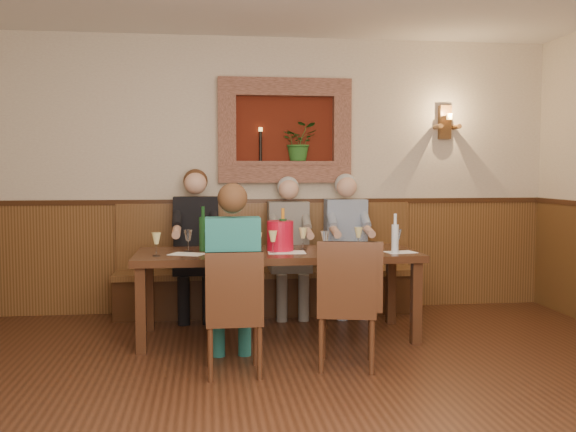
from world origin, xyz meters
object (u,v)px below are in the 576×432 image
(person_bench_mid, at_px, (289,258))
(person_chair_front, at_px, (233,291))
(spittoon_bucket, at_px, (280,236))
(chair_near_right, at_px, (347,330))
(person_bench_right, at_px, (347,256))
(water_bottle, at_px, (395,238))
(bench, at_px, (267,281))
(wine_bottle_green_b, at_px, (203,233))
(wine_bottle_green_a, at_px, (283,234))
(chair_near_left, at_px, (234,338))
(dining_table, at_px, (277,260))
(person_bench_left, at_px, (196,256))

(person_bench_mid, xyz_separation_m, person_chair_front, (-0.63, -1.62, -0.01))
(spittoon_bucket, bearing_deg, person_chair_front, -119.07)
(chair_near_right, relative_size, person_bench_right, 0.67)
(person_bench_right, height_order, spittoon_bucket, person_bench_right)
(water_bottle, bearing_deg, person_bench_right, 98.48)
(person_bench_mid, distance_m, water_bottle, 1.37)
(bench, xyz_separation_m, chair_near_right, (0.41, -1.86, -0.05))
(person_bench_right, bearing_deg, spittoon_bucket, -133.39)
(spittoon_bucket, bearing_deg, chair_near_right, -67.67)
(wine_bottle_green_b, bearing_deg, spittoon_bucket, -7.35)
(bench, height_order, person_bench_mid, person_bench_mid)
(person_bench_mid, relative_size, person_chair_front, 1.02)
(bench, xyz_separation_m, wine_bottle_green_a, (0.05, -0.92, 0.57))
(spittoon_bucket, relative_size, water_bottle, 0.78)
(chair_near_left, xyz_separation_m, person_bench_mid, (0.63, 1.81, 0.31))
(dining_table, relative_size, person_bench_mid, 1.73)
(wine_bottle_green_b, bearing_deg, bench, 53.03)
(chair_near_right, height_order, spittoon_bucket, spittoon_bucket)
(person_bench_left, height_order, wine_bottle_green_a, person_bench_left)
(person_bench_left, bearing_deg, dining_table, -49.79)
(dining_table, bearing_deg, bench, 90.00)
(chair_near_left, bearing_deg, chair_near_right, 3.15)
(person_bench_left, bearing_deg, bench, 8.59)
(bench, xyz_separation_m, wine_bottle_green_b, (-0.63, -0.84, 0.58))
(chair_near_left, bearing_deg, wine_bottle_green_b, 100.81)
(person_chair_front, distance_m, wine_bottle_green_a, 0.99)
(chair_near_left, distance_m, person_bench_mid, 1.94)
(person_bench_left, relative_size, wine_bottle_green_a, 3.96)
(chair_near_left, relative_size, person_bench_left, 0.61)
(person_bench_left, height_order, spittoon_bucket, person_bench_left)
(chair_near_right, bearing_deg, person_bench_mid, 109.60)
(wine_bottle_green_a, height_order, water_bottle, wine_bottle_green_a)
(person_bench_mid, relative_size, water_bottle, 4.14)
(chair_near_left, height_order, wine_bottle_green_a, wine_bottle_green_a)
(bench, bearing_deg, wine_bottle_green_b, -126.97)
(dining_table, distance_m, person_bench_left, 1.10)
(person_bench_mid, height_order, person_bench_right, person_bench_right)
(chair_near_right, relative_size, person_bench_mid, 0.68)
(spittoon_bucket, bearing_deg, chair_near_left, -114.16)
(person_bench_left, relative_size, spittoon_bucket, 5.61)
(water_bottle, bearing_deg, chair_near_left, -152.79)
(chair_near_left, distance_m, person_bench_right, 2.20)
(person_bench_mid, bearing_deg, water_bottle, -55.56)
(bench, bearing_deg, spittoon_bucket, -88.25)
(wine_bottle_green_b, distance_m, water_bottle, 1.64)
(dining_table, bearing_deg, chair_near_left, -113.18)
(wine_bottle_green_a, relative_size, water_bottle, 1.10)
(chair_near_left, distance_m, wine_bottle_green_b, 1.27)
(spittoon_bucket, relative_size, wine_bottle_green_a, 0.71)
(dining_table, relative_size, person_bench_right, 1.70)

